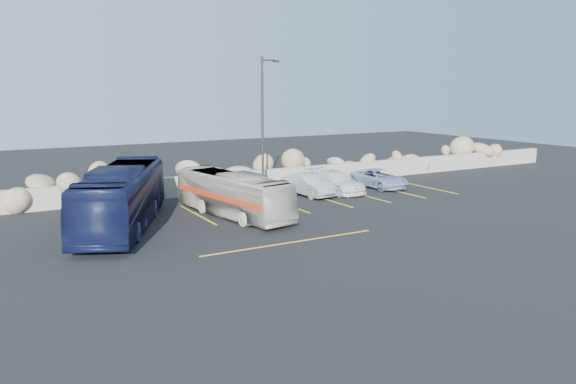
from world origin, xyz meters
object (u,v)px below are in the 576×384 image
vintage_bus (233,194)px  car_b (308,185)px  car_a (270,190)px  car_d (379,179)px  lamppost (263,123)px  tour_coach (122,197)px  car_c (335,182)px

vintage_bus → car_b: 6.72m
car_a → car_d: 7.99m
lamppost → car_a: lamppost is taller
lamppost → tour_coach: bearing=-159.6°
tour_coach → car_b: size_ratio=2.63×
vintage_bus → car_b: (6.11, 2.77, -0.47)m
car_d → car_a: bearing=179.3°
vintage_bus → car_a: 4.39m
vintage_bus → car_c: (8.08, 2.88, -0.46)m
lamppost → car_d: lamppost is taller
tour_coach → car_c: (13.36, 2.51, -0.77)m
lamppost → tour_coach: 9.92m
lamppost → vintage_bus: lamppost is taller
tour_coach → car_c: bearing=35.5°
vintage_bus → car_d: bearing=4.8°
vintage_bus → tour_coach: size_ratio=0.78×
lamppost → car_a: size_ratio=2.22×
lamppost → vintage_bus: 6.07m
vintage_bus → tour_coach: (-5.28, 0.37, 0.31)m
car_b → vintage_bus: bearing=-160.4°
tour_coach → car_d: 16.95m
car_c → car_a: bearing=178.2°
tour_coach → car_d: size_ratio=2.44×
car_a → car_c: 4.61m
vintage_bus → car_d: vintage_bus is taller
car_b → car_c: 1.98m
car_b → car_c: bearing=-1.8°
lamppost → vintage_bus: (-3.62, -3.68, -3.19)m
car_d → tour_coach: bearing=-173.9°
car_c → vintage_bus: bearing=-165.3°
car_b → car_a: bearing=178.3°
lamppost → car_b: size_ratio=2.07×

